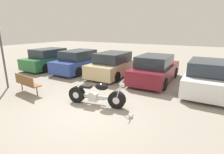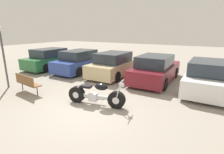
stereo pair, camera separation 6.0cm
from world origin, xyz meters
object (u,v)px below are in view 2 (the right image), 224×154
(park_bench, at_px, (27,82))
(parked_car_blue, at_px, (81,62))
(motorcycle, at_px, (95,95))
(parked_car_maroon, at_px, (155,69))
(parked_car_white, at_px, (208,77))
(lamp_post, at_px, (3,49))
(parked_car_green, at_px, (52,59))
(parked_car_champagne, at_px, (115,65))

(park_bench, bearing_deg, parked_car_blue, 99.55)
(motorcycle, bearing_deg, parked_car_maroon, 76.94)
(parked_car_white, distance_m, lamp_post, 10.00)
(parked_car_green, bearing_deg, parked_car_champagne, 5.10)
(lamp_post, bearing_deg, parked_car_blue, 79.29)
(motorcycle, relative_size, parked_car_maroon, 0.55)
(parked_car_champagne, bearing_deg, parked_car_blue, -176.15)
(lamp_post, bearing_deg, parked_car_green, 111.77)
(motorcycle, bearing_deg, parked_car_blue, 135.39)
(motorcycle, xyz_separation_m, parked_car_green, (-6.92, 3.92, 0.26))
(parked_car_green, height_order, park_bench, parked_car_green)
(parked_car_green, height_order, parked_car_champagne, same)
(parked_car_green, xyz_separation_m, parked_car_maroon, (7.94, 0.49, 0.00))
(parked_car_blue, bearing_deg, park_bench, -80.45)
(motorcycle, relative_size, parked_car_white, 0.55)
(motorcycle, bearing_deg, park_bench, -171.24)
(parked_car_green, xyz_separation_m, park_bench, (3.45, -4.45, -0.14))
(motorcycle, bearing_deg, parked_car_champagne, 110.30)
(parked_car_blue, height_order, lamp_post, lamp_post)
(parked_car_champagne, xyz_separation_m, parked_car_white, (5.29, -0.35, 0.00))
(motorcycle, relative_size, park_bench, 1.49)
(parked_car_maroon, xyz_separation_m, lamp_post, (-6.18, -4.89, 1.26))
(parked_car_blue, height_order, parked_car_champagne, same)
(parked_car_champagne, bearing_deg, park_bench, -110.56)
(parked_car_green, distance_m, parked_car_blue, 2.66)
(motorcycle, height_order, parked_car_blue, parked_car_blue)
(parked_car_champagne, distance_m, lamp_post, 6.15)
(parked_car_white, bearing_deg, motorcycle, -132.25)
(parked_car_blue, bearing_deg, parked_car_champagne, 3.85)
(park_bench, xyz_separation_m, lamp_post, (-1.69, 0.05, 1.40))
(park_bench, distance_m, lamp_post, 2.19)
(parked_car_champagne, distance_m, park_bench, 5.26)
(parked_car_green, relative_size, parked_car_champagne, 1.00)
(parked_car_green, height_order, lamp_post, lamp_post)
(parked_car_green, bearing_deg, park_bench, -52.27)
(parked_car_green, bearing_deg, parked_car_blue, 6.35)
(parked_car_green, bearing_deg, parked_car_white, 0.66)
(parked_car_maroon, distance_m, park_bench, 6.68)
(parked_car_maroon, xyz_separation_m, parked_car_white, (2.65, -0.37, 0.00))
(parked_car_green, height_order, parked_car_white, same)
(motorcycle, height_order, lamp_post, lamp_post)
(motorcycle, bearing_deg, parked_car_white, 47.75)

